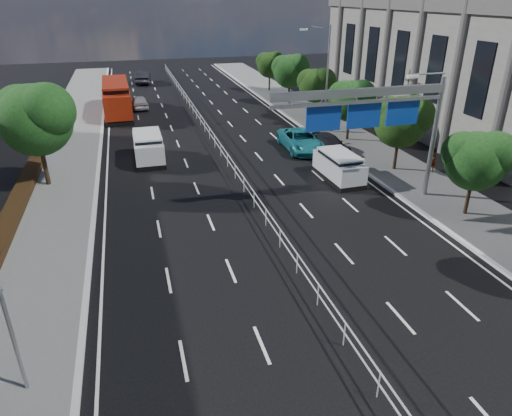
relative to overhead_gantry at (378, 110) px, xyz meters
name	(u,v)px	position (x,y,z in m)	size (l,w,h in m)	color
ground	(334,331)	(-6.74, -10.05, -5.61)	(160.00, 160.00, 0.00)	black
kerb_near	(78,379)	(-15.74, -10.05, -5.54)	(0.25, 140.00, 0.15)	silver
median_fence	(216,144)	(-6.74, 12.45, -5.08)	(0.05, 85.00, 1.02)	silver
overhead_gantry	(378,110)	(0.00, 0.00, 0.00)	(10.24, 0.38, 7.45)	gray
streetlight_far	(324,71)	(3.76, 15.95, -0.40)	(2.78, 2.40, 9.00)	gray
civic_hall	(486,59)	(16.98, 11.95, 0.66)	(14.40, 36.00, 14.35)	slate
near_tree_back	(36,116)	(-18.68, 7.92, -1.00)	(4.84, 4.51, 6.69)	black
far_tree_c	(478,158)	(4.50, -3.07, -2.18)	(3.52, 3.28, 4.94)	black
far_tree_d	(402,119)	(4.51, 4.42, -1.92)	(3.85, 3.59, 5.34)	black
far_tree_e	(351,99)	(4.51, 11.93, -2.05)	(3.63, 3.38, 5.13)	black
far_tree_f	(316,84)	(4.50, 19.43, -2.12)	(3.52, 3.28, 5.02)	black
far_tree_g	(290,69)	(4.51, 26.92, -1.85)	(3.96, 3.69, 5.45)	black
far_tree_h	(270,63)	(4.50, 34.43, -2.18)	(3.41, 3.18, 4.91)	black
white_minivan	(148,147)	(-12.09, 11.31, -4.58)	(2.08, 4.81, 2.09)	black
red_bus	(117,97)	(-14.24, 27.28, -3.89)	(2.86, 11.10, 3.30)	black
near_car_silver	(139,102)	(-11.99, 28.98, -4.90)	(1.66, 4.12, 1.40)	#999BA0
near_car_dark	(143,77)	(-10.76, 44.65, -4.75)	(1.82, 5.21, 1.72)	black
silver_minivan	(339,167)	(-0.08, 3.95, -4.69)	(2.04, 4.52, 1.85)	black
parked_car_teal	(301,140)	(-0.24, 10.64, -4.82)	(2.61, 5.66, 1.57)	#1C7682
parked_car_dark	(328,144)	(1.56, 9.41, -4.91)	(1.95, 4.80, 1.39)	black
pedestrian_a	(432,160)	(6.52, 3.17, -4.60)	(0.63, 0.41, 1.73)	gray
pedestrian_b	(329,122)	(3.97, 14.82, -4.65)	(0.80, 0.62, 1.64)	gray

